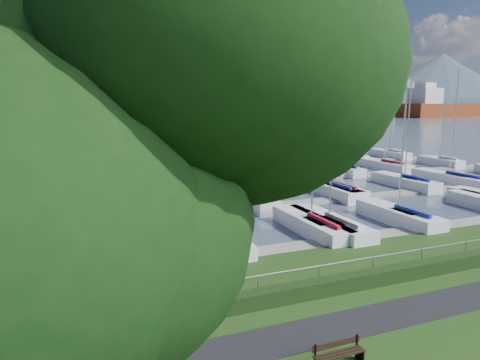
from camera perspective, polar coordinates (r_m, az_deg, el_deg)
path at (r=18.68m, az=18.24°, el=-16.96°), size 160.00×2.00×0.04m
water at (r=275.86m, az=-19.78°, el=7.94°), size 800.00×540.00×0.20m
hedge at (r=20.38m, az=13.48°, el=-13.28°), size 80.00×0.70×0.70m
fence at (r=20.36m, az=12.92°, el=-10.69°), size 80.00×0.04×0.04m
foothill at (r=345.68m, az=-20.34°, el=9.34°), size 900.00×80.00×12.00m
mountains at (r=422.26m, az=-20.01°, el=14.97°), size 1190.00×360.00×115.00m
docks at (r=43.80m, az=-6.84°, el=-1.08°), size 90.00×41.60×0.25m
bench_left at (r=15.23m, az=13.02°, el=-21.65°), size 1.80×0.42×0.85m
tree at (r=7.54m, az=-19.92°, el=5.02°), size 9.82×10.31×11.82m
crane at (r=43.03m, az=-5.81°, el=6.20°), size 5.02×13.43×22.35m
cargo_ship_mid at (r=234.33m, az=-9.26°, el=9.04°), size 104.67×22.45×21.50m
cargo_ship_east at (r=284.35m, az=26.47°, el=8.37°), size 81.03×22.84×21.50m
sailboat_fleet at (r=45.15m, az=-7.08°, el=6.41°), size 75.15×49.61×13.56m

